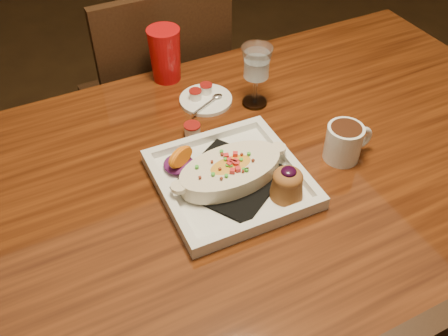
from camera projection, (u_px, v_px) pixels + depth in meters
name	position (u px, v px, depth m)	size (l,w,h in m)	color
floor	(245.00, 335.00, 1.60)	(7.00, 7.00, 0.00)	#301F10
table	(253.00, 195.00, 1.15)	(1.50, 0.90, 0.75)	maroon
chair_far	(159.00, 102.00, 1.66)	(0.42, 0.42, 0.93)	black
plate	(235.00, 176.00, 1.02)	(0.30, 0.30, 0.08)	white
coffee_mug	(345.00, 141.00, 1.07)	(0.11, 0.08, 0.08)	white
goblet	(256.00, 66.00, 1.17)	(0.07, 0.07, 0.16)	silver
saucer	(205.00, 98.00, 1.25)	(0.13, 0.13, 0.09)	white
creamer_loose	(192.00, 130.00, 1.15)	(0.04, 0.04, 0.03)	white
red_tumbler	(165.00, 55.00, 1.28)	(0.09, 0.09, 0.14)	red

